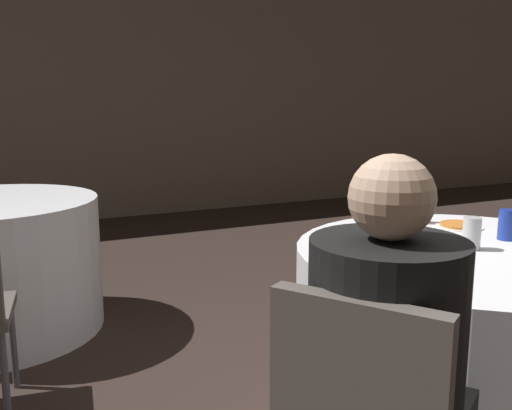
{
  "coord_description": "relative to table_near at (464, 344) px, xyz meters",
  "views": [
    {
      "loc": [
        -1.55,
        -1.39,
        1.32
      ],
      "look_at": [
        -0.52,
        0.8,
        0.86
      ],
      "focal_mm": 40.0,
      "sensor_mm": 36.0,
      "label": 1
    }
  ],
  "objects": [
    {
      "name": "table_near",
      "position": [
        0.0,
        0.0,
        0.0
      ],
      "size": [
        1.31,
        1.31,
        0.76
      ],
      "color": "silver",
      "rests_on": "ground_plane"
    },
    {
      "name": "soda_can_silver",
      "position": [
        -0.0,
        0.0,
        0.44
      ],
      "size": [
        0.07,
        0.07,
        0.12
      ],
      "color": "silver",
      "rests_on": "table_near"
    },
    {
      "name": "soda_can_blue",
      "position": [
        0.23,
        0.05,
        0.44
      ],
      "size": [
        0.07,
        0.07,
        0.12
      ],
      "color": "#1E38A5",
      "rests_on": "table_near"
    },
    {
      "name": "soda_can_red",
      "position": [
        0.13,
        0.44,
        0.44
      ],
      "size": [
        0.07,
        0.07,
        0.12
      ],
      "color": "red",
      "rests_on": "table_near"
    },
    {
      "name": "person_black_shirt",
      "position": [
        -0.76,
        -0.5,
        0.24
      ],
      "size": [
        0.5,
        0.47,
        1.2
      ],
      "rotation": [
        0.0,
        0.0,
        -0.99
      ],
      "color": "#282828",
      "rests_on": "ground_plane"
    },
    {
      "name": "wall_back",
      "position": [
        -0.06,
        4.79,
        1.02
      ],
      "size": [
        16.0,
        0.06,
        2.8
      ],
      "color": "gray",
      "rests_on": "ground_plane"
    },
    {
      "name": "pizza_plate_near",
      "position": [
        0.23,
        0.29,
        0.39
      ],
      "size": [
        0.2,
        0.2,
        0.02
      ],
      "color": "white",
      "rests_on": "table_near"
    }
  ]
}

